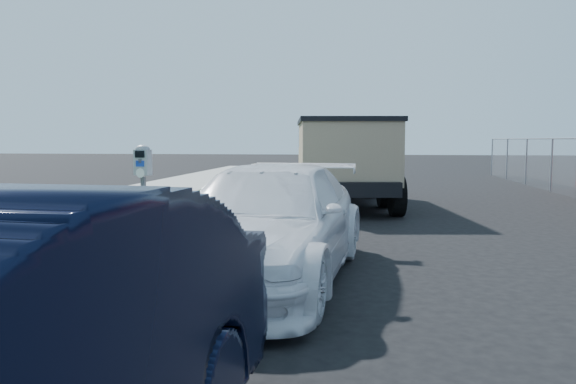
# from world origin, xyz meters

# --- Properties ---
(ground) EXTENTS (120.00, 120.00, 0.00)m
(ground) POSITION_xyz_m (0.00, 0.00, 0.00)
(ground) COLOR black
(ground) RESTS_ON ground
(streetside) EXTENTS (6.12, 50.00, 0.15)m
(streetside) POSITION_xyz_m (-5.57, 2.00, 0.07)
(streetside) COLOR gray
(streetside) RESTS_ON ground
(parking_meter) EXTENTS (0.23, 0.17, 1.55)m
(parking_meter) POSITION_xyz_m (-3.20, 0.02, 1.26)
(parking_meter) COLOR #3F4247
(parking_meter) RESTS_ON ground
(white_wagon) EXTENTS (2.43, 5.09, 1.43)m
(white_wagon) POSITION_xyz_m (-1.50, -0.18, 0.72)
(white_wagon) COLOR white
(white_wagon) RESTS_ON ground
(dump_truck) EXTENTS (3.11, 6.31, 2.38)m
(dump_truck) POSITION_xyz_m (-0.94, 8.28, 1.34)
(dump_truck) COLOR black
(dump_truck) RESTS_ON ground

